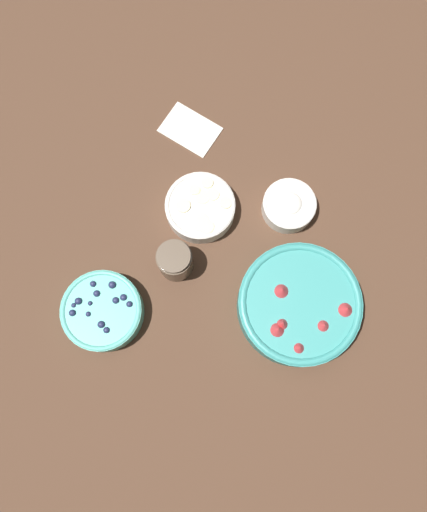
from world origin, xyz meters
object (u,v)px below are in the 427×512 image
(bowl_strawberries, at_px, (299,305))
(bowl_blueberries, at_px, (102,311))
(bowl_bananas, at_px, (200,207))
(jar_chocolate, at_px, (175,261))
(bowl_cream, at_px, (289,205))

(bowl_strawberries, distance_m, bowl_blueberries, 0.42)
(bowl_strawberries, relative_size, bowl_bananas, 1.65)
(bowl_strawberries, relative_size, bowl_blueberries, 1.50)
(bowl_strawberries, relative_size, jar_chocolate, 2.79)
(bowl_bananas, relative_size, jar_chocolate, 1.69)
(bowl_blueberries, distance_m, jar_chocolate, 0.19)
(bowl_bananas, bearing_deg, bowl_cream, -166.07)
(bowl_strawberries, xyz_separation_m, bowl_bananas, (0.25, -0.17, -0.02))
(bowl_cream, bearing_deg, bowl_blueberries, 42.90)
(bowl_cream, height_order, jar_chocolate, jar_chocolate)
(bowl_strawberries, xyz_separation_m, bowl_cream, (0.06, -0.22, -0.02))
(bowl_bananas, bearing_deg, bowl_strawberries, 145.98)
(bowl_strawberries, distance_m, bowl_cream, 0.23)
(bowl_strawberries, bearing_deg, bowl_cream, -74.74)
(bowl_strawberries, distance_m, bowl_bananas, 0.30)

